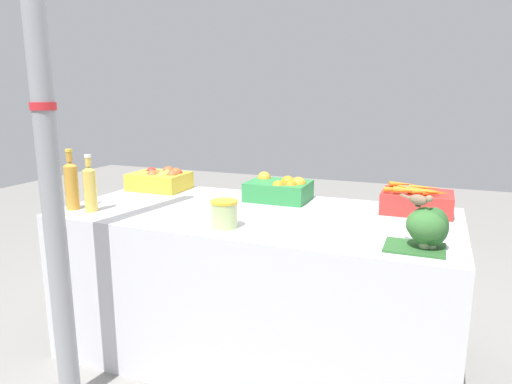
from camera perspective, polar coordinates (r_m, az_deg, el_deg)
ground_plane at (r=2.55m, az=0.00°, el=-19.18°), size 10.00×10.00×0.00m
market_table at (r=2.38m, az=0.00°, el=-11.36°), size 1.91×0.90×0.76m
support_pole at (r=1.96m, az=-24.77°, el=6.37°), size 0.10×0.10×2.33m
apple_crate at (r=2.83m, az=-11.80°, el=1.54°), size 0.33×0.26×0.14m
orange_crate at (r=2.49m, az=3.02°, el=0.33°), size 0.33×0.26×0.14m
carrot_crate at (r=2.37m, az=19.45°, el=-1.05°), size 0.33×0.26×0.14m
broccoli_pile at (r=1.81m, az=20.59°, el=-4.10°), size 0.22×0.18×0.16m
juice_bottle_amber at (r=2.46m, az=-22.07°, el=0.93°), size 0.07×0.07×0.31m
juice_bottle_golden at (r=2.38m, az=-20.03°, el=0.53°), size 0.06×0.06×0.28m
pickle_jar at (r=1.98m, az=-3.98°, el=-2.75°), size 0.12×0.12×0.12m
sparrow_bird at (r=1.78m, az=19.76°, el=-0.91°), size 0.13×0.08×0.05m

